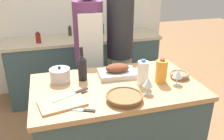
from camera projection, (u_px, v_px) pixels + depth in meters
kitchen_island at (116, 131)px, 2.12m from camera, size 1.36×0.80×0.93m
back_counter at (85, 66)px, 3.55m from camera, size 2.18×0.60×0.89m
back_wall at (78, 6)px, 3.52m from camera, size 2.68×0.10×2.55m
roasting_pan at (117, 71)px, 2.07m from camera, size 0.33×0.23×0.11m
wicker_basket at (124, 97)px, 1.70m from camera, size 0.27×0.27×0.05m
cutting_board at (62, 103)px, 1.66m from camera, size 0.35×0.27×0.02m
stock_pot at (60, 75)px, 1.97m from camera, size 0.17×0.17×0.14m
mixing_bowl at (179, 75)px, 2.05m from camera, size 0.16×0.16×0.05m
juice_jug at (161, 71)px, 1.95m from camera, size 0.09×0.09×0.21m
milk_jug at (143, 73)px, 1.91m from camera, size 0.09×0.09×0.21m
wine_bottle_green at (82, 67)px, 1.98m from camera, size 0.08×0.08×0.29m
wine_glass_left at (148, 82)px, 1.76m from camera, size 0.08×0.08×0.13m
wine_glass_right at (177, 74)px, 1.91m from camera, size 0.08×0.08×0.13m
knife_chef at (72, 94)px, 1.75m from camera, size 0.28×0.16×0.01m
knife_paring at (81, 110)px, 1.59m from camera, size 0.21×0.12×0.01m
condiment_bottle_tall at (38, 38)px, 3.08m from camera, size 0.06×0.06×0.15m
condiment_bottle_short at (102, 28)px, 3.54m from camera, size 0.05×0.05×0.16m
condiment_bottle_extra at (70, 31)px, 3.42m from camera, size 0.05×0.05×0.15m
person_cook_aproned at (89, 52)px, 2.63m from camera, size 0.32×0.32×1.69m
person_cook_guest at (120, 45)px, 2.75m from camera, size 0.30×0.30×1.74m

